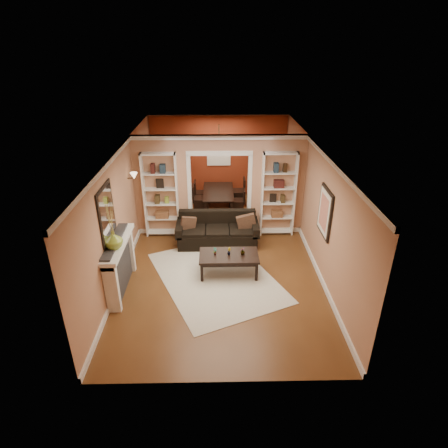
{
  "coord_description": "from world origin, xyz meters",
  "views": [
    {
      "loc": [
        -0.07,
        -8.17,
        4.82
      ],
      "look_at": [
        0.08,
        -0.8,
        1.19
      ],
      "focal_mm": 30.0,
      "sensor_mm": 36.0,
      "label": 1
    }
  ],
  "objects_px": {
    "coffee_table": "(229,264)",
    "fireplace": "(121,266)",
    "bookshelf_right": "(278,195)",
    "bookshelf_left": "(161,195)",
    "dining_table": "(219,200)",
    "sofa": "(217,230)"
  },
  "relations": [
    {
      "from": "bookshelf_right",
      "to": "fireplace",
      "type": "distance_m",
      "value": 4.47
    },
    {
      "from": "bookshelf_left",
      "to": "bookshelf_right",
      "type": "bearing_deg",
      "value": 0.0
    },
    {
      "from": "sofa",
      "to": "bookshelf_left",
      "type": "xyz_separation_m",
      "value": [
        -1.48,
        0.58,
        0.74
      ]
    },
    {
      "from": "coffee_table",
      "to": "bookshelf_left",
      "type": "height_order",
      "value": "bookshelf_left"
    },
    {
      "from": "coffee_table",
      "to": "fireplace",
      "type": "xyz_separation_m",
      "value": [
        -2.27,
        -0.54,
        0.33
      ]
    },
    {
      "from": "coffee_table",
      "to": "bookshelf_right",
      "type": "height_order",
      "value": "bookshelf_right"
    },
    {
      "from": "coffee_table",
      "to": "fireplace",
      "type": "relative_size",
      "value": 0.78
    },
    {
      "from": "sofa",
      "to": "coffee_table",
      "type": "distance_m",
      "value": 1.44
    },
    {
      "from": "sofa",
      "to": "dining_table",
      "type": "relative_size",
      "value": 1.25
    },
    {
      "from": "bookshelf_left",
      "to": "dining_table",
      "type": "xyz_separation_m",
      "value": [
        1.55,
        1.73,
        -0.85
      ]
    },
    {
      "from": "bookshelf_right",
      "to": "fireplace",
      "type": "relative_size",
      "value": 1.35
    },
    {
      "from": "bookshelf_left",
      "to": "dining_table",
      "type": "relative_size",
      "value": 1.36
    },
    {
      "from": "coffee_table",
      "to": "fireplace",
      "type": "bearing_deg",
      "value": -166.72
    },
    {
      "from": "sofa",
      "to": "dining_table",
      "type": "distance_m",
      "value": 2.32
    },
    {
      "from": "fireplace",
      "to": "dining_table",
      "type": "distance_m",
      "value": 4.76
    },
    {
      "from": "coffee_table",
      "to": "dining_table",
      "type": "distance_m",
      "value": 3.72
    },
    {
      "from": "sofa",
      "to": "bookshelf_left",
      "type": "relative_size",
      "value": 0.92
    },
    {
      "from": "sofa",
      "to": "coffee_table",
      "type": "bearing_deg",
      "value": -79.86
    },
    {
      "from": "sofa",
      "to": "fireplace",
      "type": "xyz_separation_m",
      "value": [
        -2.02,
        -1.95,
        0.17
      ]
    },
    {
      "from": "bookshelf_left",
      "to": "dining_table",
      "type": "height_order",
      "value": "bookshelf_left"
    },
    {
      "from": "bookshelf_left",
      "to": "dining_table",
      "type": "distance_m",
      "value": 2.48
    },
    {
      "from": "coffee_table",
      "to": "dining_table",
      "type": "height_order",
      "value": "dining_table"
    }
  ]
}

